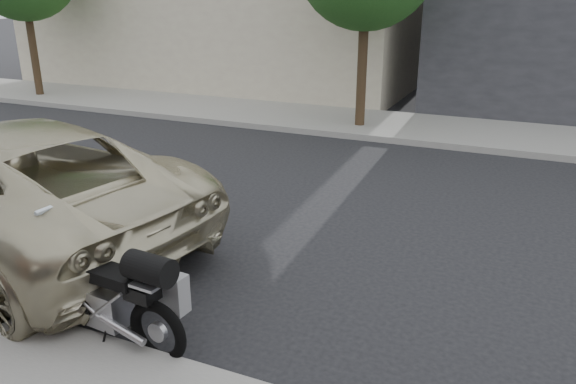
{
  "coord_description": "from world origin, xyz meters",
  "views": [
    {
      "loc": [
        -2.03,
        7.66,
        3.41
      ],
      "look_at": [
        0.78,
        1.3,
        0.9
      ],
      "focal_mm": 35.0,
      "sensor_mm": 36.0,
      "label": 1
    }
  ],
  "objects": [
    {
      "name": "far_sidewalk",
      "position": [
        0.0,
        -6.5,
        0.07
      ],
      "size": [
        44.0,
        3.0,
        0.15
      ],
      "primitive_type": "cube",
      "color": "gray",
      "rests_on": "ground"
    },
    {
      "name": "minivan",
      "position": [
        4.54,
        2.6,
        0.88
      ],
      "size": [
        6.73,
        3.99,
        1.75
      ],
      "primitive_type": "imported",
      "rotation": [
        0.0,
        0.0,
        1.39
      ],
      "color": "#C1B896",
      "rests_on": "ground"
    },
    {
      "name": "ground",
      "position": [
        0.0,
        0.0,
        0.0
      ],
      "size": [
        120.0,
        120.0,
        0.0
      ],
      "primitive_type": "plane",
      "color": "black",
      "rests_on": "ground"
    },
    {
      "name": "motorcycle",
      "position": [
        1.56,
        3.89,
        0.59
      ],
      "size": [
        2.17,
        0.7,
        1.37
      ],
      "rotation": [
        0.0,
        0.0,
        -0.09
      ],
      "color": "black",
      "rests_on": "ground"
    }
  ]
}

